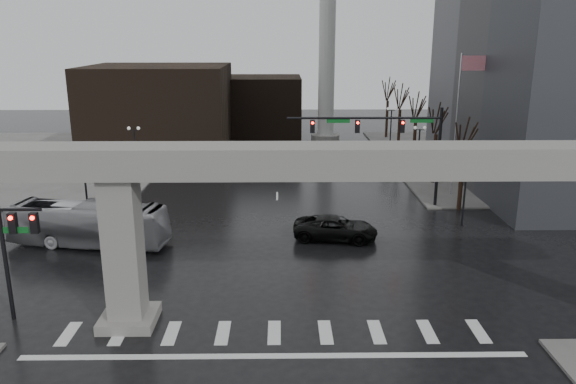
% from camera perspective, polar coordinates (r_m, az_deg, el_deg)
% --- Properties ---
extents(ground, '(160.00, 160.00, 0.00)m').
position_cam_1_polar(ground, '(27.92, -1.38, -13.06)').
color(ground, black).
rests_on(ground, ground).
extents(sidewalk_ne, '(28.00, 36.00, 0.15)m').
position_cam_1_polar(sidewalk_ne, '(67.04, 21.82, 3.08)').
color(sidewalk_ne, slate).
rests_on(sidewalk_ne, ground).
extents(sidewalk_nw, '(28.00, 36.00, 0.15)m').
position_cam_1_polar(sidewalk_nw, '(67.30, -23.79, 2.91)').
color(sidewalk_nw, slate).
rests_on(sidewalk_nw, ground).
extents(elevated_guideway, '(48.00, 2.60, 8.70)m').
position_cam_1_polar(elevated_guideway, '(25.35, 1.38, 0.72)').
color(elevated_guideway, gray).
rests_on(elevated_guideway, ground).
extents(building_far_left, '(16.00, 14.00, 10.00)m').
position_cam_1_polar(building_far_left, '(68.52, -12.94, 8.24)').
color(building_far_left, black).
rests_on(building_far_left, ground).
extents(building_far_mid, '(10.00, 10.00, 8.00)m').
position_cam_1_polar(building_far_mid, '(77.09, -2.50, 8.66)').
color(building_far_mid, black).
rests_on(building_far_mid, ground).
extents(smokestack, '(3.60, 3.60, 30.00)m').
position_cam_1_polar(smokestack, '(70.70, 4.00, 15.60)').
color(smokestack, silver).
rests_on(smokestack, ground).
extents(signal_mast_arm, '(12.12, 0.43, 8.00)m').
position_cam_1_polar(signal_mast_arm, '(44.78, 10.47, 5.67)').
color(signal_mast_arm, black).
rests_on(signal_mast_arm, ground).
extents(signal_left_pole, '(2.30, 0.30, 6.00)m').
position_cam_1_polar(signal_left_pole, '(29.49, -26.05, -4.47)').
color(signal_left_pole, black).
rests_on(signal_left_pole, ground).
extents(flagpole_assembly, '(2.06, 0.12, 12.00)m').
position_cam_1_polar(flagpole_assembly, '(49.17, 17.15, 8.12)').
color(flagpole_assembly, silver).
rests_on(flagpole_assembly, ground).
extents(lamp_right_0, '(1.22, 0.32, 5.11)m').
position_cam_1_polar(lamp_right_0, '(41.86, 17.61, 1.19)').
color(lamp_right_0, black).
rests_on(lamp_right_0, ground).
extents(lamp_right_1, '(1.22, 0.32, 5.11)m').
position_cam_1_polar(lamp_right_1, '(55.01, 13.17, 4.86)').
color(lamp_right_1, black).
rests_on(lamp_right_1, ground).
extents(lamp_right_2, '(1.22, 0.32, 5.11)m').
position_cam_1_polar(lamp_right_2, '(68.49, 10.43, 7.09)').
color(lamp_right_2, black).
rests_on(lamp_right_2, ground).
extents(lamp_left_0, '(1.22, 0.32, 5.11)m').
position_cam_1_polar(lamp_left_0, '(42.08, -19.92, 1.06)').
color(lamp_left_0, black).
rests_on(lamp_left_0, ground).
extents(lamp_left_1, '(1.22, 0.32, 5.11)m').
position_cam_1_polar(lamp_left_1, '(55.17, -15.30, 4.75)').
color(lamp_left_1, black).
rests_on(lamp_left_1, ground).
extents(lamp_left_2, '(1.22, 0.32, 5.11)m').
position_cam_1_polar(lamp_left_2, '(68.63, -12.46, 7.00)').
color(lamp_left_2, black).
rests_on(lamp_left_2, ground).
extents(tree_right_0, '(1.09, 1.58, 7.50)m').
position_cam_1_polar(tree_right_0, '(46.04, 17.25, 1.62)').
color(tree_right_0, black).
rests_on(tree_right_0, ground).
extents(tree_right_1, '(1.09, 1.61, 7.67)m').
position_cam_1_polar(tree_right_1, '(53.50, 14.69, 3.78)').
color(tree_right_1, black).
rests_on(tree_right_1, ground).
extents(tree_right_2, '(1.10, 1.63, 7.85)m').
position_cam_1_polar(tree_right_2, '(61.10, 12.77, 5.41)').
color(tree_right_2, black).
rests_on(tree_right_2, ground).
extents(tree_right_3, '(1.11, 1.66, 8.02)m').
position_cam_1_polar(tree_right_3, '(68.79, 11.26, 6.66)').
color(tree_right_3, black).
rests_on(tree_right_3, ground).
extents(tree_right_4, '(1.12, 1.69, 8.19)m').
position_cam_1_polar(tree_right_4, '(76.54, 10.05, 7.67)').
color(tree_right_4, black).
rests_on(tree_right_4, ground).
extents(pickup_truck, '(6.00, 3.45, 1.57)m').
position_cam_1_polar(pickup_truck, '(38.24, 4.85, -3.67)').
color(pickup_truck, black).
rests_on(pickup_truck, ground).
extents(city_bus, '(10.84, 4.19, 2.95)m').
position_cam_1_polar(city_bus, '(39.09, -19.67, -3.06)').
color(city_bus, '#A6A5AA').
rests_on(city_bus, ground).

